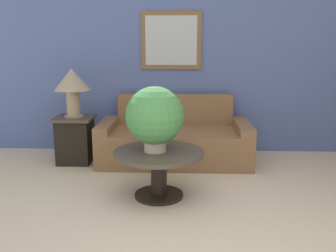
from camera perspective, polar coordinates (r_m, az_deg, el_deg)
wall_back at (r=5.20m, az=4.47°, el=10.35°), size 7.57×0.09×2.60m
couch_main at (r=4.84m, az=1.00°, el=-2.20°), size 1.90×0.91×0.83m
coffee_table at (r=3.68m, az=-1.42°, el=-5.77°), size 0.88×0.88×0.47m
side_table at (r=4.91m, az=-13.95°, el=-1.93°), size 0.48×0.48×0.59m
table_lamp at (r=4.79m, az=-14.39°, el=6.34°), size 0.45×0.45×0.60m
potted_plant_on_table at (r=3.56m, az=-2.03°, el=1.42°), size 0.56×0.56×0.63m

